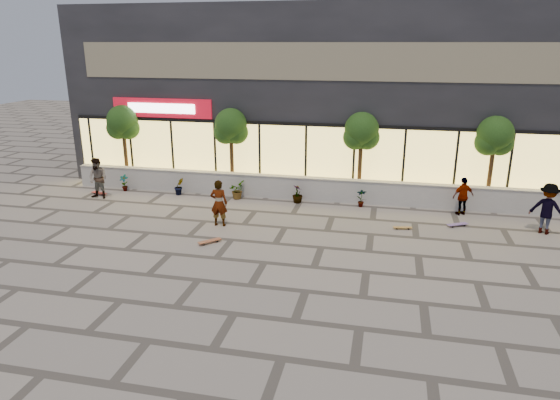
% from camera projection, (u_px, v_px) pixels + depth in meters
% --- Properties ---
extents(ground, '(80.00, 80.00, 0.00)m').
position_uv_depth(ground, '(264.00, 263.00, 16.13)').
color(ground, gray).
rests_on(ground, ground).
extents(planter_wall, '(22.00, 0.42, 1.04)m').
position_uv_depth(planter_wall, '(302.00, 188.00, 22.48)').
color(planter_wall, silver).
rests_on(planter_wall, ground).
extents(retail_building, '(24.00, 9.17, 8.50)m').
position_uv_depth(retail_building, '(321.00, 93.00, 26.46)').
color(retail_building, black).
rests_on(retail_building, ground).
extents(shrub_a, '(0.43, 0.29, 0.81)m').
position_uv_depth(shrub_a, '(124.00, 183.00, 23.74)').
color(shrub_a, '#1C3B12').
rests_on(shrub_a, ground).
extents(shrub_b, '(0.57, 0.57, 0.81)m').
position_uv_depth(shrub_b, '(179.00, 186.00, 23.17)').
color(shrub_b, '#1C3B12').
rests_on(shrub_b, ground).
extents(shrub_c, '(0.68, 0.77, 0.81)m').
position_uv_depth(shrub_c, '(237.00, 190.00, 22.60)').
color(shrub_c, '#1C3B12').
rests_on(shrub_c, ground).
extents(shrub_d, '(0.64, 0.64, 0.81)m').
position_uv_depth(shrub_d, '(297.00, 194.00, 22.03)').
color(shrub_d, '#1C3B12').
rests_on(shrub_d, ground).
extents(shrub_e, '(0.46, 0.35, 0.81)m').
position_uv_depth(shrub_e, '(361.00, 198.00, 21.46)').
color(shrub_e, '#1C3B12').
rests_on(shrub_e, ground).
extents(tree_west, '(1.60, 1.50, 3.92)m').
position_uv_depth(tree_west, '(123.00, 124.00, 24.23)').
color(tree_west, '#4C2E1B').
rests_on(tree_west, ground).
extents(tree_midwest, '(1.60, 1.50, 3.92)m').
position_uv_depth(tree_midwest, '(231.00, 128.00, 23.10)').
color(tree_midwest, '#4C2E1B').
rests_on(tree_midwest, ground).
extents(tree_mideast, '(1.60, 1.50, 3.92)m').
position_uv_depth(tree_mideast, '(361.00, 133.00, 21.88)').
color(tree_mideast, '#4C2E1B').
rests_on(tree_mideast, ground).
extents(tree_east, '(1.60, 1.50, 3.92)m').
position_uv_depth(tree_east, '(495.00, 138.00, 20.75)').
color(tree_east, '#4C2E1B').
rests_on(tree_east, ground).
extents(skater_center, '(0.68, 0.45, 1.83)m').
position_uv_depth(skater_center, '(219.00, 203.00, 19.12)').
color(skater_center, silver).
rests_on(skater_center, ground).
extents(skater_left, '(0.96, 0.78, 1.86)m').
position_uv_depth(skater_left, '(98.00, 179.00, 22.48)').
color(skater_left, tan).
rests_on(skater_left, ground).
extents(skater_right_near, '(1.01, 0.76, 1.59)m').
position_uv_depth(skater_right_near, '(463.00, 196.00, 20.36)').
color(skater_right_near, white).
rests_on(skater_right_near, ground).
extents(skater_right_far, '(1.42, 1.19, 1.91)m').
position_uv_depth(skater_right_far, '(548.00, 209.00, 18.34)').
color(skater_right_far, maroon).
rests_on(skater_right_far, ground).
extents(skateboard_center, '(0.75, 0.77, 0.10)m').
position_uv_depth(skateboard_center, '(210.00, 241.00, 17.65)').
color(skateboard_center, brown).
rests_on(skateboard_center, ground).
extents(skateboard_left, '(0.85, 0.39, 0.10)m').
position_uv_depth(skateboard_left, '(99.00, 193.00, 23.29)').
color(skateboard_left, red).
rests_on(skateboard_left, ground).
extents(skateboard_right_near, '(0.73, 0.31, 0.09)m').
position_uv_depth(skateboard_right_near, '(403.00, 227.00, 18.98)').
color(skateboard_right_near, olive).
rests_on(skateboard_right_near, ground).
extents(skateboard_right_far, '(0.85, 0.60, 0.10)m').
position_uv_depth(skateboard_right_far, '(458.00, 224.00, 19.26)').
color(skateboard_right_far, '#6B5296').
rests_on(skateboard_right_far, ground).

